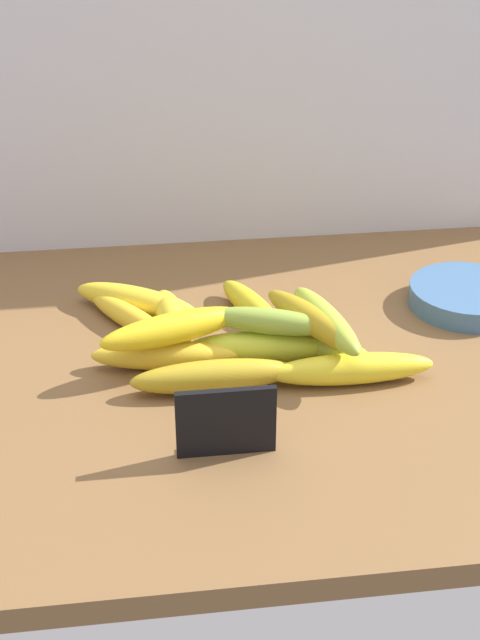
{
  "coord_description": "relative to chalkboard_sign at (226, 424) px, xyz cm",
  "views": [
    {
      "loc": [
        -15.5,
        -95.85,
        64.54
      ],
      "look_at": [
        -2.83,
        2.41,
        8.0
      ],
      "focal_mm": 49.69,
      "sensor_mm": 36.0,
      "label": 1
    }
  ],
  "objects": [
    {
      "name": "chalkboard_sign",
      "position": [
        0.0,
        0.0,
        0.0
      ],
      "size": [
        11.0,
        1.8,
        8.4
      ],
      "color": "black",
      "rests_on": "counter_top"
    },
    {
      "name": "banana_0",
      "position": [
        7.18,
        17.76,
        -1.73
      ],
      "size": [
        20.49,
        6.61,
        4.25
      ],
      "primitive_type": "ellipsoid",
      "rotation": [
        0.0,
        0.0,
        3.02
      ],
      "color": "gold",
      "rests_on": "counter_top"
    },
    {
      "name": "back_wall",
      "position": [
        7.03,
        57.18,
        28.14
      ],
      "size": [
        130.0,
        2.0,
        70.0
      ],
      "primitive_type": "cube",
      "color": "silver",
      "rests_on": "ground"
    },
    {
      "name": "banana_10",
      "position": [
        14.74,
        17.31,
        2.24
      ],
      "size": [
        7.69,
        17.96,
        3.64
      ],
      "primitive_type": "ellipsoid",
      "rotation": [
        0.0,
        0.0,
        4.95
      ],
      "color": "#A7BE37",
      "rests_on": "banana_2"
    },
    {
      "name": "fruit_bowl",
      "position": [
        38.22,
        29.27,
        -2.32
      ],
      "size": [
        16.54,
        16.54,
        3.07
      ],
      "primitive_type": "cylinder",
      "color": "#406795",
      "rests_on": "counter_top"
    },
    {
      "name": "banana_2",
      "position": [
        14.24,
        17.9,
        -1.72
      ],
      "size": [
        15.2,
        16.53,
        4.28
      ],
      "primitive_type": "ellipsoid",
      "rotation": [
        0.0,
        0.0,
        5.43
      ],
      "color": "#A5B031",
      "rests_on": "counter_top"
    },
    {
      "name": "banana_7",
      "position": [
        16.96,
        11.94,
        -1.87
      ],
      "size": [
        21.0,
        4.11,
        3.97
      ],
      "primitive_type": "ellipsoid",
      "rotation": [
        0.0,
        0.0,
        6.28
      ],
      "color": "yellow",
      "rests_on": "counter_top"
    },
    {
      "name": "banana_9",
      "position": [
        -4.69,
        17.92,
        1.94
      ],
      "size": [
        19.25,
        9.6,
        4.0
      ],
      "primitive_type": "ellipsoid",
      "rotation": [
        0.0,
        0.0,
        6.59
      ],
      "color": "yellow",
      "rests_on": "banana_1"
    },
    {
      "name": "banana_12",
      "position": [
        13.06,
        17.54,
        2.18
      ],
      "size": [
        11.59,
        17.77,
        3.52
      ],
      "primitive_type": "ellipsoid",
      "rotation": [
        0.0,
        0.0,
        5.2
      ],
      "color": "#B2901B",
      "rests_on": "banana_2"
    },
    {
      "name": "banana_11",
      "position": [
        7.7,
        18.15,
        2.07
      ],
      "size": [
        16.54,
        8.64,
        3.35
      ],
      "primitive_type": "ellipsoid",
      "rotation": [
        0.0,
        0.0,
        2.8
      ],
      "color": "#8DAB39",
      "rests_on": "banana_0"
    },
    {
      "name": "counter_top",
      "position": [
        7.03,
        18.18,
        -5.36
      ],
      "size": [
        110.0,
        76.0,
        3.0
      ],
      "primitive_type": "cube",
      "color": "brown",
      "rests_on": "ground"
    },
    {
      "name": "banana_1",
      "position": [
        -5.62,
        18.35,
        -1.96
      ],
      "size": [
        19.41,
        5.97,
        3.79
      ],
      "primitive_type": "ellipsoid",
      "rotation": [
        0.0,
        0.0,
        6.17
      ],
      "color": "yellow",
      "rests_on": "counter_top"
    },
    {
      "name": "banana_6",
      "position": [
        -4.16,
        27.05,
        -1.81
      ],
      "size": [
        6.29,
        16.34,
        4.1
      ],
      "primitive_type": "ellipsoid",
      "rotation": [
        0.0,
        0.0,
        1.71
      ],
      "color": "gold",
      "rests_on": "counter_top"
    },
    {
      "name": "banana_5",
      "position": [
        -0.11,
        12.37,
        -1.81
      ],
      "size": [
        20.56,
        4.55,
        4.1
      ],
      "primitive_type": "ellipsoid",
      "rotation": [
        0.0,
        0.0,
        3.16
      ],
      "color": "gold",
      "rests_on": "counter_top"
    },
    {
      "name": "banana_3",
      "position": [
        6.64,
        30.03,
        -2.07
      ],
      "size": [
        9.07,
        15.88,
        3.58
      ],
      "primitive_type": "ellipsoid",
      "rotation": [
        0.0,
        0.0,
        5.09
      ],
      "color": "gold",
      "rests_on": "counter_top"
    },
    {
      "name": "banana_4",
      "position": [
        -9.83,
        29.0,
        -2.23
      ],
      "size": [
        13.12,
        15.94,
        3.25
      ],
      "primitive_type": "ellipsoid",
      "rotation": [
        0.0,
        0.0,
        5.36
      ],
      "color": "yellow",
      "rests_on": "counter_top"
    },
    {
      "name": "banana_8",
      "position": [
        -9.01,
        32.97,
        -1.79
      ],
      "size": [
        18.48,
        13.17,
        4.12
      ],
      "primitive_type": "ellipsoid",
      "rotation": [
        0.0,
        0.0,
        5.75
      ],
      "color": "yellow",
      "rests_on": "counter_top"
    }
  ]
}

